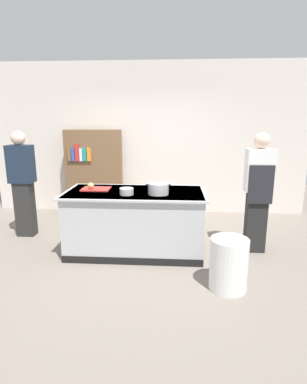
{
  "coord_description": "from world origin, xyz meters",
  "views": [
    {
      "loc": [
        0.54,
        -4.17,
        1.89
      ],
      "look_at": [
        0.25,
        0.2,
        0.85
      ],
      "focal_mm": 28.62,
      "sensor_mm": 36.0,
      "label": 1
    }
  ],
  "objects_px": {
    "mixing_bowl": "(127,191)",
    "bookshelf": "(94,173)",
    "trash_bin": "(229,264)",
    "stock_pot": "(158,189)",
    "person_chef": "(258,190)",
    "person_guest": "(23,182)",
    "onion": "(91,186)"
  },
  "relations": [
    {
      "from": "stock_pot",
      "to": "mixing_bowl",
      "type": "relative_size",
      "value": 1.83
    },
    {
      "from": "mixing_bowl",
      "to": "bookshelf",
      "type": "height_order",
      "value": "bookshelf"
    },
    {
      "from": "mixing_bowl",
      "to": "trash_bin",
      "type": "height_order",
      "value": "mixing_bowl"
    },
    {
      "from": "onion",
      "to": "mixing_bowl",
      "type": "height_order",
      "value": "onion"
    },
    {
      "from": "mixing_bowl",
      "to": "person_guest",
      "type": "distance_m",
      "value": 1.94
    },
    {
      "from": "bookshelf",
      "to": "mixing_bowl",
      "type": "bearing_deg",
      "value": -64.19
    },
    {
      "from": "trash_bin",
      "to": "person_guest",
      "type": "distance_m",
      "value": 3.46
    },
    {
      "from": "mixing_bowl",
      "to": "trash_bin",
      "type": "bearing_deg",
      "value": -31.12
    },
    {
      "from": "onion",
      "to": "person_guest",
      "type": "height_order",
      "value": "person_guest"
    },
    {
      "from": "person_chef",
      "to": "person_guest",
      "type": "height_order",
      "value": "same"
    },
    {
      "from": "onion",
      "to": "bookshelf",
      "type": "distance_m",
      "value": 1.81
    },
    {
      "from": "onion",
      "to": "trash_bin",
      "type": "relative_size",
      "value": 0.16
    },
    {
      "from": "stock_pot",
      "to": "person_guest",
      "type": "bearing_deg",
      "value": 163.63
    },
    {
      "from": "bookshelf",
      "to": "stock_pot",
      "type": "bearing_deg",
      "value": -54.3
    },
    {
      "from": "trash_bin",
      "to": "stock_pot",
      "type": "bearing_deg",
      "value": 135.67
    },
    {
      "from": "person_guest",
      "to": "bookshelf",
      "type": "bearing_deg",
      "value": 139.02
    },
    {
      "from": "stock_pot",
      "to": "mixing_bowl",
      "type": "height_order",
      "value": "stock_pot"
    },
    {
      "from": "stock_pot",
      "to": "trash_bin",
      "type": "distance_m",
      "value": 1.35
    },
    {
      "from": "stock_pot",
      "to": "mixing_bowl",
      "type": "xyz_separation_m",
      "value": [
        -0.43,
        -0.06,
        -0.03
      ]
    },
    {
      "from": "onion",
      "to": "stock_pot",
      "type": "bearing_deg",
      "value": -9.82
    },
    {
      "from": "stock_pot",
      "to": "mixing_bowl",
      "type": "bearing_deg",
      "value": -172.64
    },
    {
      "from": "bookshelf",
      "to": "person_guest",
      "type": "bearing_deg",
      "value": -123.54
    },
    {
      "from": "onion",
      "to": "person_chef",
      "type": "bearing_deg",
      "value": 2.3
    },
    {
      "from": "mixing_bowl",
      "to": "bookshelf",
      "type": "bearing_deg",
      "value": 115.81
    },
    {
      "from": "mixing_bowl",
      "to": "trash_bin",
      "type": "xyz_separation_m",
      "value": [
        1.27,
        -0.77,
        -0.64
      ]
    },
    {
      "from": "stock_pot",
      "to": "person_guest",
      "type": "height_order",
      "value": "person_guest"
    },
    {
      "from": "person_guest",
      "to": "bookshelf",
      "type": "xyz_separation_m",
      "value": [
        0.85,
        1.28,
        -0.06
      ]
    },
    {
      "from": "stock_pot",
      "to": "person_guest",
      "type": "relative_size",
      "value": 0.2
    },
    {
      "from": "onion",
      "to": "bookshelf",
      "type": "relative_size",
      "value": 0.05
    },
    {
      "from": "onion",
      "to": "person_chef",
      "type": "height_order",
      "value": "person_chef"
    },
    {
      "from": "trash_bin",
      "to": "mixing_bowl",
      "type": "bearing_deg",
      "value": 148.88
    },
    {
      "from": "onion",
      "to": "stock_pot",
      "type": "xyz_separation_m",
      "value": [
        0.98,
        -0.17,
        0.01
      ]
    }
  ]
}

